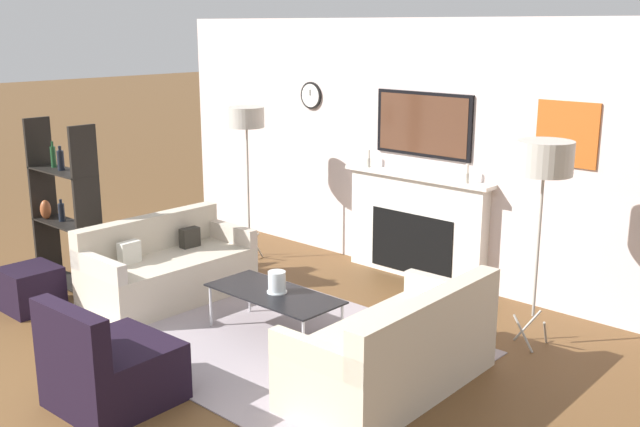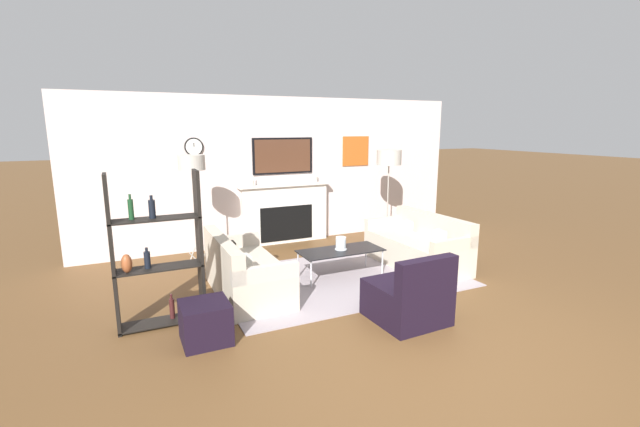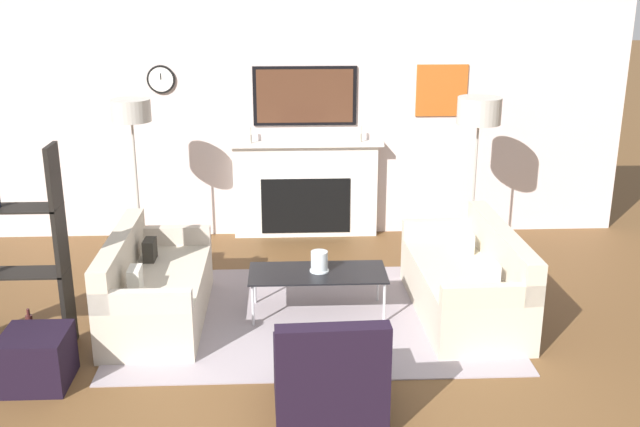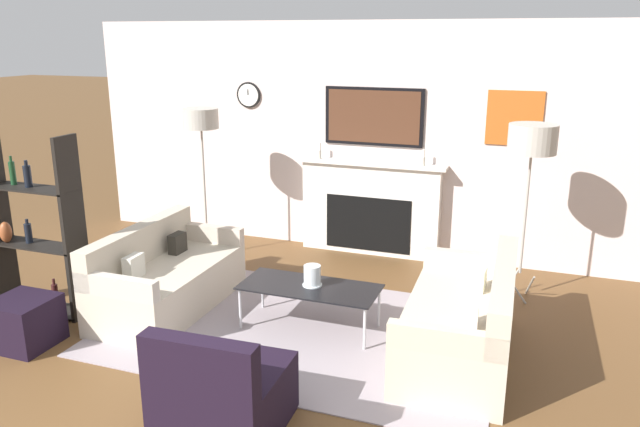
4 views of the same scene
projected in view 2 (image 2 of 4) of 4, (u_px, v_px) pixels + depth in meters
The scene contains 12 objects.
ground_plane at pixel (447, 351), 4.20m from camera, with size 60.00×60.00×0.00m, color brown.
fireplace_wall at pixel (283, 178), 8.00m from camera, with size 7.36×0.28×2.70m.
area_rug at pixel (339, 278), 6.21m from camera, with size 3.42×2.27×0.01m.
couch_left at pixel (244, 273), 5.56m from camera, with size 0.79×1.63×0.79m.
couch_right at pixel (418, 248), 6.74m from camera, with size 0.87×1.74×0.81m.
armchair at pixel (409, 298), 4.80m from camera, with size 0.78×0.81×0.81m.
coffee_table at pixel (341, 252), 6.21m from camera, with size 1.23×0.54×0.40m.
hurricane_candle at pixel (341, 244), 6.22m from camera, with size 0.17×0.17×0.19m.
floor_lamp_left at pixel (192, 165), 6.40m from camera, with size 0.39×0.39×1.75m.
floor_lamp_right at pixel (389, 158), 7.89m from camera, with size 0.45×0.45×1.75m.
shelf_unit at pixel (156, 255), 4.61m from camera, with size 0.93×0.28×1.71m.
ottoman at pixel (205, 322), 4.36m from camera, with size 0.48×0.48×0.42m.
Camera 2 is at (-2.77, -2.94, 2.17)m, focal length 24.00 mm.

